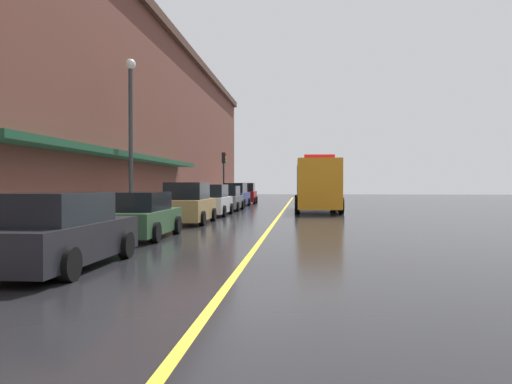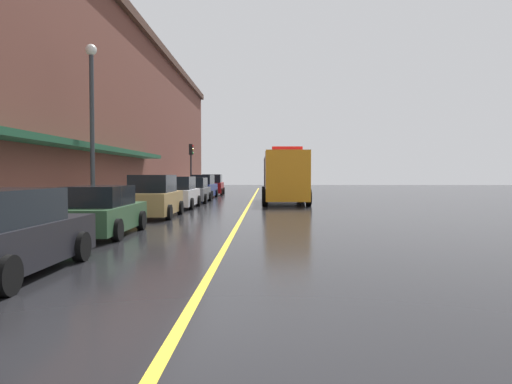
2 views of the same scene
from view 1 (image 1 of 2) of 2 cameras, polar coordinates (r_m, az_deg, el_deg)
The scene contains 16 objects.
ground_plane at distance 32.37m, azimuth 3.00°, elevation -2.27°, with size 112.00×112.00×0.00m, color black.
sidewalk_left at distance 33.20m, azimuth -7.76°, elevation -2.07°, with size 2.40×70.00×0.15m, color gray.
lane_center_stripe at distance 32.37m, azimuth 3.00°, elevation -2.26°, with size 0.16×70.00×0.01m, color gold.
brick_building_left at distance 35.17m, azimuth -21.04°, elevation 7.87°, with size 14.72×64.00×12.18m.
parked_car_0 at distance 11.49m, azimuth -21.76°, elevation -4.29°, with size 2.15×4.75×1.61m.
parked_car_1 at distance 17.06m, azimuth -13.00°, elevation -2.70°, with size 2.03×4.53×1.53m.
parked_car_2 at distance 23.04m, azimuth -7.73°, elevation -1.41°, with size 2.06×4.45×1.87m.
parked_car_3 at distance 28.67m, azimuth -5.10°, elevation -1.03°, with size 2.07×4.57×1.77m.
parked_car_4 at distance 34.02m, azimuth -3.44°, elevation -0.79°, with size 2.12×4.45×1.67m.
parked_car_5 at distance 40.09m, azimuth -2.32°, elevation -0.41°, with size 2.03×4.91×1.87m.
parked_car_6 at distance 46.48m, azimuth -1.23°, elevation -0.22°, with size 2.22×4.82×1.90m.
utility_truck at distance 33.55m, azimuth 6.94°, elevation 0.74°, with size 3.05×9.39×3.55m.
parking_meter_0 at distance 32.16m, azimuth -6.63°, elevation -0.41°, with size 0.14×0.18×1.33m.
parking_meter_1 at distance 14.95m, azimuth -21.17°, elevation -1.96°, with size 0.14×0.18×1.33m.
street_lamp_left at distance 22.03m, azimuth -14.09°, elevation 7.68°, with size 0.44×0.44×6.94m.
traffic_light_near at distance 42.12m, azimuth -3.69°, elevation 2.76°, with size 0.38×0.36×4.30m.
Camera 1 is at (1.32, -7.29, 1.79)m, focal length 35.10 mm.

